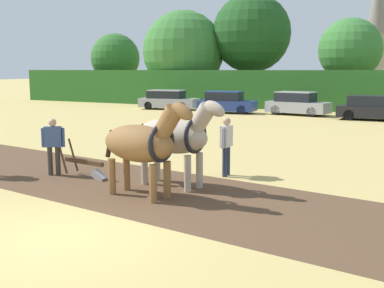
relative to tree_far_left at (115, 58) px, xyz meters
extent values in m
plane|color=tan|center=(24.13, -34.10, -4.21)|extent=(240.00, 240.00, 0.00)
cube|color=brown|center=(20.76, -30.01, -4.20)|extent=(21.58, 7.17, 0.01)
cube|color=#286023|center=(24.13, -3.97, -2.70)|extent=(62.61, 1.79, 3.01)
cylinder|color=#423323|center=(0.00, 0.00, -2.78)|extent=(0.44, 0.44, 2.85)
sphere|color=#2D6628|center=(0.00, 0.00, 0.01)|extent=(4.98, 4.98, 4.98)
cylinder|color=#4C3823|center=(8.67, -1.29, -2.88)|extent=(0.44, 0.44, 2.65)
sphere|color=#387533|center=(8.67, -1.29, 0.48)|extent=(7.43, 7.43, 7.43)
cylinder|color=#423323|center=(14.52, 0.70, -2.03)|extent=(0.44, 0.44, 4.34)
sphere|color=#1E4C1E|center=(14.52, 0.70, 2.05)|extent=(6.97, 6.97, 6.97)
cylinder|color=#4C3823|center=(23.15, 0.30, -2.58)|extent=(0.44, 0.44, 3.25)
sphere|color=#387533|center=(23.15, 0.30, 0.44)|extent=(5.06, 5.06, 5.06)
cylinder|color=gray|center=(21.40, 29.12, -0.31)|extent=(2.43, 2.43, 7.80)
ellipsoid|color=brown|center=(23.83, -31.07, -2.91)|extent=(2.14, 1.21, 0.89)
cylinder|color=brown|center=(24.52, -30.91, -3.76)|extent=(0.18, 0.18, 0.89)
cylinder|color=brown|center=(24.45, -31.42, -3.76)|extent=(0.18, 0.18, 0.89)
cylinder|color=brown|center=(23.21, -30.73, -3.76)|extent=(0.18, 0.18, 0.89)
cylinder|color=brown|center=(23.14, -31.24, -3.76)|extent=(0.18, 0.18, 0.89)
cylinder|color=brown|center=(24.68, -31.19, -2.39)|extent=(0.89, 0.53, 0.95)
ellipsoid|color=brown|center=(25.12, -31.25, -2.08)|extent=(0.71, 0.35, 0.54)
cube|color=black|center=(24.88, -31.22, -2.20)|extent=(0.45, 0.14, 0.60)
cylinder|color=black|center=(22.87, -30.94, -3.01)|extent=(0.31, 0.16, 0.71)
torus|color=black|center=(24.53, -31.17, -2.84)|extent=(0.23, 0.92, 0.91)
ellipsoid|color=#B2A38E|center=(24.00, -29.81, -2.87)|extent=(2.30, 1.24, 0.90)
cylinder|color=#B2A38E|center=(24.74, -29.65, -3.74)|extent=(0.18, 0.18, 0.93)
cylinder|color=#B2A38E|center=(24.67, -30.17, -3.74)|extent=(0.18, 0.18, 0.93)
cylinder|color=#B2A38E|center=(23.33, -29.46, -3.74)|extent=(0.18, 0.18, 0.93)
cylinder|color=#B2A38E|center=(23.26, -29.97, -3.74)|extent=(0.18, 0.18, 0.93)
cylinder|color=#B2A38E|center=(24.92, -29.94, -2.39)|extent=(0.85, 0.53, 0.89)
ellipsoid|color=#B2A38E|center=(25.32, -29.99, -2.10)|extent=(0.71, 0.35, 0.54)
cube|color=black|center=(25.10, -29.96, -2.20)|extent=(0.42, 0.13, 0.55)
cylinder|color=black|center=(22.97, -29.67, -2.97)|extent=(0.31, 0.16, 0.71)
torus|color=black|center=(24.76, -29.91, -2.80)|extent=(0.23, 0.92, 0.92)
cube|color=#4C331E|center=(21.27, -30.08, -3.76)|extent=(1.51, 0.30, 0.12)
cube|color=#939399|center=(21.87, -30.16, -4.11)|extent=(0.50, 0.26, 0.39)
cylinder|color=#4C331E|center=(20.62, -29.79, -3.66)|extent=(0.40, 0.11, 0.96)
cylinder|color=#4C331E|center=(20.57, -30.19, -3.66)|extent=(0.40, 0.11, 0.96)
cylinder|color=#38332D|center=(20.41, -30.20, -3.79)|extent=(0.14, 0.14, 0.83)
cylinder|color=#38332D|center=(20.22, -30.32, -3.79)|extent=(0.14, 0.14, 0.83)
cube|color=#3D5184|center=(20.31, -30.26, -3.08)|extent=(0.52, 0.43, 0.59)
sphere|color=tan|center=(20.31, -30.26, -2.66)|extent=(0.23, 0.23, 0.23)
cylinder|color=#3D5184|center=(20.56, -30.10, -3.10)|extent=(0.09, 0.09, 0.56)
cylinder|color=#3D5184|center=(20.07, -30.42, -3.10)|extent=(0.09, 0.09, 0.56)
cylinder|color=#28334C|center=(24.78, -27.92, -3.78)|extent=(0.14, 0.14, 0.86)
cylinder|color=#28334C|center=(24.79, -28.15, -3.78)|extent=(0.14, 0.14, 0.86)
cube|color=#B7B7BC|center=(24.79, -28.04, -3.05)|extent=(0.21, 0.50, 0.61)
sphere|color=tan|center=(24.79, -28.04, -2.62)|extent=(0.23, 0.23, 0.23)
cylinder|color=#B7B7BC|center=(24.78, -27.74, -3.07)|extent=(0.09, 0.09, 0.57)
cylinder|color=#B7B7BC|center=(24.79, -28.33, -3.07)|extent=(0.09, 0.09, 0.57)
cube|color=#A8A8B2|center=(11.34, -8.48, -3.69)|extent=(4.68, 2.39, 0.69)
cube|color=black|center=(11.12, -8.51, -3.06)|extent=(2.89, 1.95, 0.57)
cube|color=#A8A8B2|center=(11.12, -8.51, -2.74)|extent=(2.89, 1.95, 0.06)
cylinder|color=black|center=(12.60, -7.52, -3.89)|extent=(0.66, 0.31, 0.63)
cylinder|color=black|center=(12.82, -9.02, -3.89)|extent=(0.66, 0.31, 0.63)
cylinder|color=black|center=(9.86, -7.94, -3.89)|extent=(0.66, 0.31, 0.63)
cylinder|color=black|center=(10.08, -9.43, -3.89)|extent=(0.66, 0.31, 0.63)
cube|color=navy|center=(16.57, -9.23, -3.67)|extent=(4.23, 2.33, 0.71)
cube|color=black|center=(16.37, -9.26, -3.02)|extent=(2.61, 1.94, 0.59)
cube|color=navy|center=(16.37, -9.26, -2.70)|extent=(2.61, 1.94, 0.06)
cylinder|color=black|center=(17.69, -8.27, -3.88)|extent=(0.67, 0.31, 0.65)
cylinder|color=black|center=(17.91, -9.84, -3.88)|extent=(0.67, 0.31, 0.65)
cylinder|color=black|center=(15.22, -8.61, -3.88)|extent=(0.67, 0.31, 0.65)
cylinder|color=black|center=(15.44, -10.18, -3.88)|extent=(0.67, 0.31, 0.65)
cube|color=#9E9EA8|center=(21.46, -8.46, -3.66)|extent=(4.30, 2.26, 0.73)
cube|color=black|center=(21.25, -8.44, -3.00)|extent=(2.65, 1.87, 0.60)
cube|color=#9E9EA8|center=(21.25, -8.44, -2.66)|extent=(2.65, 1.87, 0.06)
cylinder|color=black|center=(22.82, -7.87, -3.88)|extent=(0.68, 0.30, 0.66)
cylinder|color=black|center=(22.62, -9.38, -3.88)|extent=(0.68, 0.30, 0.66)
cylinder|color=black|center=(20.29, -7.55, -3.88)|extent=(0.68, 0.30, 0.66)
cylinder|color=black|center=(20.09, -9.06, -3.88)|extent=(0.68, 0.30, 0.66)
cube|color=black|center=(26.34, -9.61, -3.69)|extent=(4.07, 1.92, 0.69)
cube|color=black|center=(26.14, -9.62, -3.06)|extent=(2.46, 1.68, 0.57)
cube|color=black|center=(26.14, -9.62, -2.75)|extent=(2.46, 1.68, 0.06)
cylinder|color=black|center=(25.07, -8.89, -3.88)|extent=(0.65, 0.24, 0.64)
cylinder|color=black|center=(25.13, -10.43, -3.88)|extent=(0.65, 0.24, 0.64)
camera|label=1|loc=(30.26, -40.52, -1.17)|focal=45.00mm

